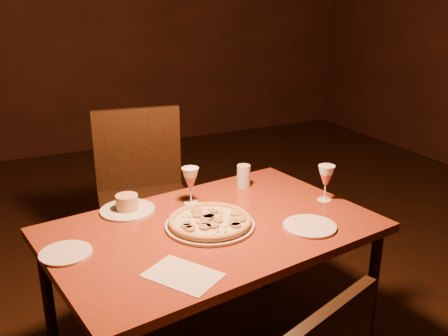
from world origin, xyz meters
name	(u,v)px	position (x,y,z in m)	size (l,w,h in m)	color
dining_table	(212,239)	(-0.15, 0.06, 0.62)	(1.38, 1.00, 0.68)	maroon
chair_far	(143,192)	(-0.20, 0.84, 0.55)	(0.54, 0.54, 0.97)	black
pizza_plate	(210,222)	(-0.16, 0.06, 0.70)	(0.35, 0.35, 0.04)	silver
ramekin_saucer	(127,206)	(-0.42, 0.34, 0.70)	(0.23, 0.23, 0.07)	silver
wine_glass_far	(191,186)	(-0.14, 0.30, 0.76)	(0.07, 0.07, 0.16)	#C95C53
wine_glass_right	(326,183)	(0.41, 0.07, 0.76)	(0.07, 0.07, 0.16)	#C95C53
water_tumbler	(244,176)	(0.16, 0.38, 0.73)	(0.06, 0.06, 0.11)	silver
side_plate_left	(66,253)	(-0.72, 0.08, 0.69)	(0.18, 0.18, 0.01)	silver
side_plate_near	(310,226)	(0.19, -0.13, 0.69)	(0.21, 0.21, 0.01)	silver
menu_card	(183,275)	(-0.39, -0.23, 0.68)	(0.16, 0.24, 0.00)	beige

